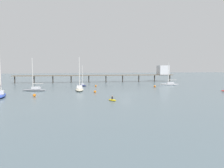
# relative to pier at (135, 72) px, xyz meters

# --- Properties ---
(ground_plane) EXTENTS (400.00, 400.00, 0.00)m
(ground_plane) POSITION_rel_pier_xyz_m (-18.36, -43.00, -4.61)
(ground_plane) COLOR slate
(pier) EXTENTS (75.93, 8.91, 8.05)m
(pier) POSITION_rel_pier_xyz_m (0.00, 0.00, 0.00)
(pier) COLOR brown
(pier) RESTS_ON ground_plane
(sailboat_gray) EXTENTS (7.77, 4.21, 10.02)m
(sailboat_gray) POSITION_rel_pier_xyz_m (-43.14, -29.09, -3.97)
(sailboat_gray) COLOR gray
(sailboat_gray) RESTS_ON ground_plane
(sailboat_cream) EXTENTS (3.23, 8.47, 10.36)m
(sailboat_cream) POSITION_rel_pier_xyz_m (-29.74, -31.67, -3.94)
(sailboat_cream) COLOR beige
(sailboat_cream) RESTS_ON ground_plane
(sailboat_navy) EXTENTS (3.58, 6.30, 8.00)m
(sailboat_navy) POSITION_rel_pier_xyz_m (-27.45, -16.39, -4.06)
(sailboat_navy) COLOR navy
(sailboat_navy) RESTS_ON ground_plane
(sailboat_white) EXTENTS (7.56, 4.64, 9.05)m
(sailboat_white) POSITION_rel_pier_xyz_m (7.70, -19.88, -4.06)
(sailboat_white) COLOR white
(sailboat_white) RESTS_ON ground_plane
(sailboat_blue) EXTENTS (3.71, 9.66, 12.79)m
(sailboat_blue) POSITION_rel_pier_xyz_m (-49.63, -40.32, -3.87)
(sailboat_blue) COLOR #2D4CB7
(sailboat_blue) RESTS_ON ground_plane
(dinghy_yellow) EXTENTS (1.86, 2.45, 1.14)m
(dinghy_yellow) POSITION_rel_pier_xyz_m (-24.58, -52.73, -4.39)
(dinghy_yellow) COLOR yellow
(dinghy_yellow) RESTS_ON ground_plane
(mooring_buoy_inner) EXTENTS (0.69, 0.69, 0.69)m
(mooring_buoy_inner) POSITION_rel_pier_xyz_m (-26.03, -38.34, -4.27)
(mooring_buoy_inner) COLOR orange
(mooring_buoy_inner) RESTS_ON ground_plane
(mooring_buoy_outer) EXTENTS (0.78, 0.78, 0.78)m
(mooring_buoy_outer) POSITION_rel_pier_xyz_m (-2.70, -28.04, -4.22)
(mooring_buoy_outer) COLOR orange
(mooring_buoy_outer) RESTS_ON ground_plane
(mooring_buoy_mid) EXTENTS (0.76, 0.76, 0.76)m
(mooring_buoy_mid) POSITION_rel_pier_xyz_m (-41.67, -42.40, -4.23)
(mooring_buoy_mid) COLOR orange
(mooring_buoy_mid) RESTS_ON ground_plane
(mooring_buoy_near) EXTENTS (0.69, 0.69, 0.69)m
(mooring_buoy_near) POSITION_rel_pier_xyz_m (-22.84, -20.57, -4.27)
(mooring_buoy_near) COLOR orange
(mooring_buoy_near) RESTS_ON ground_plane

